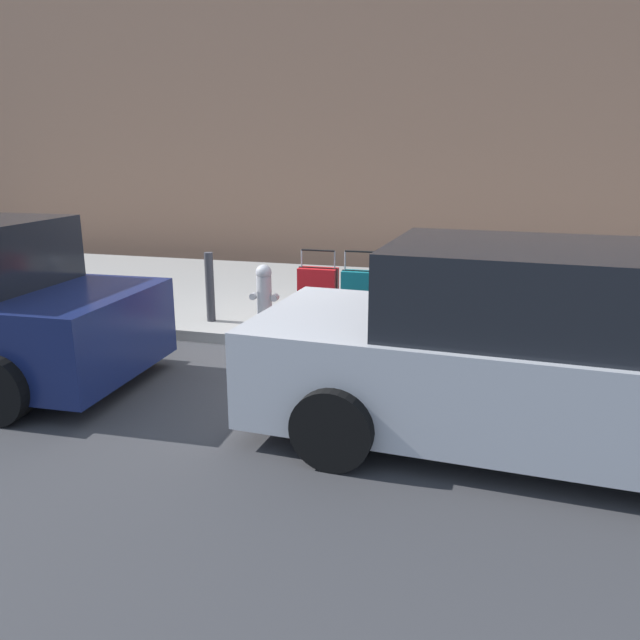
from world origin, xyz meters
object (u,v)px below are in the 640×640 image
object	(u,v)px
suitcase_silver_3	(398,313)
suitcase_teal_4	(360,301)
suitcase_olive_1	(483,309)
suitcase_navy_0	(525,317)
bollard_post	(210,287)
suitcase_red_5	(318,298)
fire_hydrant	(264,292)
parked_car_silver_0	(540,355)
suitcase_black_2	(437,309)

from	to	relation	value
suitcase_silver_3	suitcase_teal_4	size ratio (longest dim) A/B	0.57
suitcase_silver_3	suitcase_olive_1	bearing A→B (deg)	-178.90
suitcase_navy_0	suitcase_teal_4	distance (m)	1.98
suitcase_olive_1	bollard_post	size ratio (longest dim) A/B	1.10
suitcase_red_5	fire_hydrant	size ratio (longest dim) A/B	1.32
fire_hydrant	parked_car_silver_0	world-z (taller)	parked_car_silver_0
fire_hydrant	parked_car_silver_0	xyz separation A→B (m)	(-3.28, 2.48, 0.22)
suitcase_red_5	parked_car_silver_0	world-z (taller)	parked_car_silver_0
suitcase_red_5	parked_car_silver_0	distance (m)	3.51
suitcase_olive_1	fire_hydrant	distance (m)	2.80
suitcase_navy_0	suitcase_olive_1	bearing A→B (deg)	4.56
suitcase_navy_0	fire_hydrant	distance (m)	3.29
suitcase_olive_1	fire_hydrant	bearing A→B (deg)	-1.15
suitcase_olive_1	bollard_post	world-z (taller)	suitcase_olive_1
suitcase_black_2	suitcase_navy_0	bearing A→B (deg)	-177.23
suitcase_black_2	bollard_post	bearing A→B (deg)	1.61
suitcase_black_2	parked_car_silver_0	world-z (taller)	parked_car_silver_0
suitcase_olive_1	suitcase_teal_4	world-z (taller)	suitcase_teal_4
suitcase_navy_0	suitcase_black_2	distance (m)	1.02
fire_hydrant	bollard_post	size ratio (longest dim) A/B	0.84
suitcase_olive_1	suitcase_black_2	distance (m)	0.53
suitcase_navy_0	suitcase_teal_4	bearing A→B (deg)	1.49
suitcase_black_2	bollard_post	xyz separation A→B (m)	(2.97, 0.08, 0.12)
suitcase_silver_3	parked_car_silver_0	size ratio (longest dim) A/B	0.12
suitcase_olive_1	suitcase_red_5	xyz separation A→B (m)	(2.04, -0.00, 0.01)
suitcase_silver_3	fire_hydrant	xyz separation A→B (m)	(1.79, -0.08, 0.14)
suitcase_silver_3	suitcase_red_5	bearing A→B (deg)	-1.24
suitcase_black_2	suitcase_red_5	world-z (taller)	suitcase_red_5
suitcase_silver_3	bollard_post	xyz separation A→B (m)	(2.49, 0.07, 0.20)
suitcase_red_5	fire_hydrant	distance (m)	0.76
suitcase_black_2	suitcase_olive_1	bearing A→B (deg)	-178.88
suitcase_silver_3	parked_car_silver_0	xyz separation A→B (m)	(-1.50, 2.41, 0.36)
suitcase_olive_1	fire_hydrant	xyz separation A→B (m)	(2.80, -0.06, 0.03)
suitcase_teal_4	suitcase_black_2	bearing A→B (deg)	-179.87
bollard_post	parked_car_silver_0	xyz separation A→B (m)	(-3.99, 2.33, 0.16)
suitcase_black_2	suitcase_silver_3	size ratio (longest dim) A/B	1.27
suitcase_black_2	suitcase_red_5	size ratio (longest dim) A/B	0.73
suitcase_black_2	suitcase_teal_4	size ratio (longest dim) A/B	0.72
fire_hydrant	bollard_post	world-z (taller)	bollard_post
suitcase_navy_0	fire_hydrant	bearing A→B (deg)	-0.30
suitcase_navy_0	suitcase_teal_4	size ratio (longest dim) A/B	0.84
suitcase_black_2	suitcase_teal_4	distance (m)	0.96
suitcase_red_5	suitcase_olive_1	bearing A→B (deg)	179.92
parked_car_silver_0	suitcase_navy_0	bearing A→B (deg)	-90.05
suitcase_black_2	suitcase_teal_4	xyz separation A→B (m)	(0.96, 0.00, 0.04)
suitcase_red_5	parked_car_silver_0	size ratio (longest dim) A/B	0.22
suitcase_silver_3	bollard_post	bearing A→B (deg)	1.71
suitcase_olive_1	suitcase_black_2	xyz separation A→B (m)	(0.53, 0.01, -0.03)
suitcase_black_2	parked_car_silver_0	distance (m)	2.64
suitcase_teal_4	suitcase_red_5	bearing A→B (deg)	-1.62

